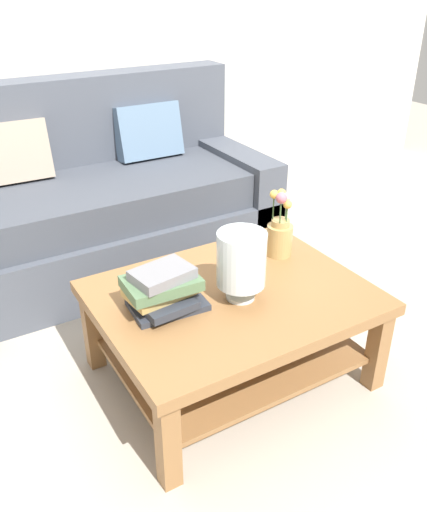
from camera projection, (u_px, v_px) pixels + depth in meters
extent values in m
plane|color=#ADA393|center=(202.00, 334.00, 2.67)|extent=(10.00, 10.00, 0.00)
cube|color=beige|center=(65.00, 14.00, 3.27)|extent=(6.40, 0.12, 2.70)
cube|color=#474C56|center=(109.00, 238.00, 3.20)|extent=(1.91, 0.90, 0.36)
cube|color=#40444E|center=(107.00, 196.00, 3.04)|extent=(1.67, 0.74, 0.20)
cube|color=#474C56|center=(80.00, 136.00, 3.21)|extent=(1.91, 0.20, 0.70)
cube|color=#474C56|center=(231.00, 192.00, 3.52)|extent=(0.20, 0.90, 0.60)
cube|color=gray|center=(11.00, 152.00, 2.90)|extent=(0.41, 0.20, 0.34)
cube|color=slate|center=(148.00, 131.00, 3.27)|extent=(0.40, 0.19, 0.34)
cube|color=olive|center=(232.00, 298.00, 2.21)|extent=(1.09, 0.86, 0.05)
cube|color=olive|center=(168.00, 443.00, 1.81)|extent=(0.07, 0.07, 0.38)
cube|color=olive|center=(377.00, 350.00, 2.25)|extent=(0.07, 0.07, 0.38)
cube|color=olive|center=(93.00, 330.00, 2.38)|extent=(0.07, 0.07, 0.38)
cube|color=olive|center=(272.00, 273.00, 2.82)|extent=(0.07, 0.07, 0.38)
cube|color=olive|center=(231.00, 349.00, 2.34)|extent=(0.97, 0.74, 0.02)
cube|color=#3D6075|center=(228.00, 339.00, 2.36)|extent=(0.30, 0.23, 0.03)
cube|color=slate|center=(239.00, 343.00, 2.28)|extent=(0.31, 0.24, 0.04)
cube|color=#51704C|center=(234.00, 331.00, 2.29)|extent=(0.30, 0.22, 0.04)
cube|color=#2D333D|center=(168.00, 305.00, 2.10)|extent=(0.30, 0.22, 0.02)
cube|color=#2D333D|center=(163.00, 301.00, 2.07)|extent=(0.22, 0.23, 0.03)
cube|color=tan|center=(162.00, 290.00, 2.08)|extent=(0.29, 0.19, 0.04)
cube|color=#51704C|center=(161.00, 283.00, 2.04)|extent=(0.29, 0.20, 0.04)
cube|color=slate|center=(162.00, 274.00, 2.02)|extent=(0.24, 0.19, 0.04)
cylinder|color=silver|center=(240.00, 296.00, 2.16)|extent=(0.12, 0.12, 0.02)
cylinder|color=silver|center=(241.00, 289.00, 2.15)|extent=(0.04, 0.04, 0.05)
cylinder|color=silver|center=(241.00, 259.00, 2.08)|extent=(0.19, 0.19, 0.22)
sphere|color=beige|center=(235.00, 274.00, 2.10)|extent=(0.05, 0.05, 0.05)
sphere|color=#2D333D|center=(245.00, 268.00, 2.13)|extent=(0.05, 0.05, 0.05)
cylinder|color=tan|center=(279.00, 240.00, 2.46)|extent=(0.12, 0.12, 0.15)
cylinder|color=tan|center=(281.00, 223.00, 2.41)|extent=(0.08, 0.08, 0.03)
cylinder|color=#426638|center=(286.00, 209.00, 2.39)|extent=(0.01, 0.01, 0.10)
sphere|color=silver|center=(287.00, 197.00, 2.36)|extent=(0.04, 0.04, 0.04)
cylinder|color=#426638|center=(281.00, 207.00, 2.41)|extent=(0.01, 0.01, 0.11)
sphere|color=gold|center=(281.00, 193.00, 2.37)|extent=(0.04, 0.04, 0.04)
cylinder|color=#426638|center=(273.00, 208.00, 2.39)|extent=(0.01, 0.01, 0.11)
sphere|color=gold|center=(274.00, 194.00, 2.36)|extent=(0.04, 0.04, 0.04)
cylinder|color=#426638|center=(281.00, 212.00, 2.35)|extent=(0.01, 0.01, 0.11)
sphere|color=#C66B7A|center=(281.00, 198.00, 2.32)|extent=(0.05, 0.05, 0.05)
cylinder|color=#426638|center=(287.00, 214.00, 2.38)|extent=(0.01, 0.01, 0.07)
sphere|color=gold|center=(288.00, 204.00, 2.35)|extent=(0.04, 0.04, 0.04)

